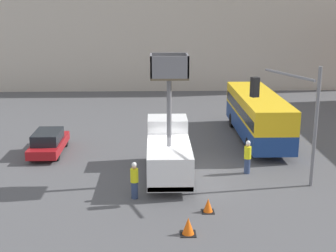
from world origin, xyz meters
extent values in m
plane|color=#4C4C4F|center=(0.00, 0.00, 0.00)|extent=(120.00, 120.00, 0.00)
cube|color=#BCB2A3|center=(0.00, 30.04, 8.42)|extent=(44.00, 10.00, 16.84)
cube|color=white|center=(0.02, 2.54, 1.58)|extent=(2.23, 1.86, 2.34)
cube|color=white|center=(0.02, -0.56, 1.22)|extent=(2.23, 4.34, 1.63)
cube|color=red|center=(0.02, -2.67, 0.56)|extent=(2.18, 0.10, 0.24)
cylinder|color=black|center=(-0.94, 2.54, 0.45)|extent=(0.30, 0.90, 0.90)
cylinder|color=black|center=(0.98, 2.54, 0.45)|extent=(0.30, 0.90, 0.90)
cylinder|color=black|center=(-0.94, -0.56, 0.45)|extent=(0.30, 0.90, 0.90)
cylinder|color=black|center=(0.98, -0.56, 0.45)|extent=(0.30, 0.90, 0.90)
cylinder|color=slate|center=(0.02, -0.56, 3.77)|extent=(0.24, 0.24, 3.47)
cube|color=brown|center=(0.02, -0.56, 5.55)|extent=(1.83, 1.67, 0.10)
cube|color=slate|center=(-0.85, -0.56, 6.13)|extent=(0.08, 1.67, 1.05)
cube|color=slate|center=(0.89, -0.56, 6.13)|extent=(0.08, 1.67, 1.05)
cube|color=slate|center=(0.02, 0.24, 6.13)|extent=(1.83, 0.08, 1.05)
cube|color=slate|center=(0.02, -1.35, 6.13)|extent=(1.83, 0.08, 1.05)
cube|color=navy|center=(6.23, 7.27, 1.04)|extent=(2.59, 10.36, 1.19)
cube|color=yellow|center=(6.23, 7.27, 2.37)|extent=(2.59, 10.36, 1.45)
cube|color=black|center=(6.23, 7.27, 2.15)|extent=(2.61, 9.94, 0.64)
cylinder|color=black|center=(5.08, 10.48, 0.53)|extent=(0.30, 1.05, 1.05)
cylinder|color=black|center=(7.37, 10.48, 0.53)|extent=(0.30, 1.05, 1.05)
cylinder|color=black|center=(5.08, 4.06, 0.53)|extent=(0.30, 1.05, 1.05)
cylinder|color=black|center=(7.37, 4.06, 0.53)|extent=(0.30, 1.05, 1.05)
cylinder|color=slate|center=(7.25, -1.07, 3.06)|extent=(0.18, 0.18, 6.11)
cylinder|color=slate|center=(5.55, -1.73, 5.81)|extent=(1.44, 3.46, 0.13)
cube|color=black|center=(3.84, -2.39, 5.36)|extent=(0.41, 0.41, 0.90)
sphere|color=red|center=(3.84, -2.39, 5.61)|extent=(0.20, 0.20, 0.20)
cylinder|color=navy|center=(-1.68, -2.38, 0.42)|extent=(0.32, 0.32, 0.83)
cylinder|color=yellow|center=(-1.68, -2.38, 1.16)|extent=(0.38, 0.38, 0.66)
sphere|color=tan|center=(-1.68, -2.38, 1.60)|extent=(0.23, 0.23, 0.23)
sphere|color=white|center=(-1.68, -2.38, 1.70)|extent=(0.24, 0.24, 0.24)
cylinder|color=navy|center=(4.33, 0.79, 0.43)|extent=(0.32, 0.32, 0.85)
cylinder|color=yellow|center=(4.33, 0.79, 1.19)|extent=(0.38, 0.38, 0.68)
sphere|color=tan|center=(4.33, 0.79, 1.64)|extent=(0.23, 0.23, 0.23)
sphere|color=white|center=(4.33, 0.79, 1.75)|extent=(0.24, 0.24, 0.24)
cube|color=black|center=(0.62, -6.03, 0.01)|extent=(0.64, 0.64, 0.03)
cone|color=#F25B0F|center=(0.62, -6.03, 0.36)|extent=(0.51, 0.51, 0.73)
cube|color=black|center=(1.65, -3.99, 0.01)|extent=(0.56, 0.56, 0.03)
cone|color=#F25B0F|center=(1.65, -3.99, 0.32)|extent=(0.45, 0.45, 0.64)
cube|color=maroon|center=(-7.24, 4.62, 0.54)|extent=(1.76, 4.51, 0.53)
cube|color=black|center=(-7.24, 4.39, 1.13)|extent=(1.54, 2.48, 0.66)
cylinder|color=black|center=(-8.00, 6.02, 0.32)|extent=(0.22, 0.64, 0.64)
cylinder|color=black|center=(-6.48, 6.02, 0.32)|extent=(0.22, 0.64, 0.64)
cylinder|color=black|center=(-8.00, 3.22, 0.32)|extent=(0.22, 0.64, 0.64)
cylinder|color=black|center=(-6.48, 3.22, 0.32)|extent=(0.22, 0.64, 0.64)
camera|label=1|loc=(-0.70, -23.14, 9.13)|focal=50.00mm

